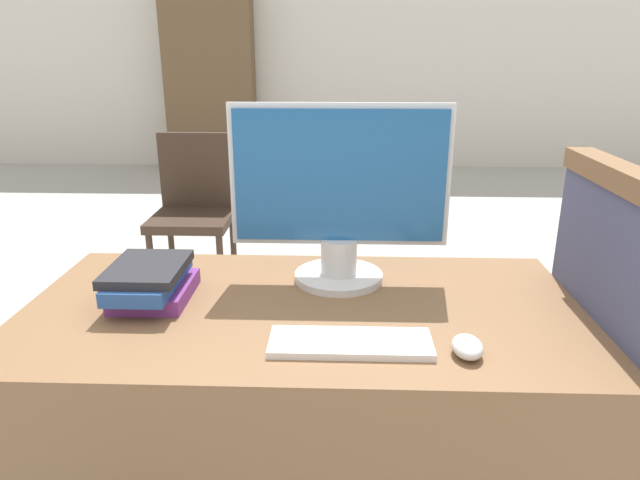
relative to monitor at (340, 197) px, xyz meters
The scene contains 9 objects.
wall_back 5.37m from the monitor, 90.94° to the left, with size 12.00×0.06×2.80m.
desk 0.64m from the monitor, 117.16° to the right, with size 1.38×0.72×0.75m.
carrel_divider 0.79m from the monitor, 20.45° to the right, with size 0.07×0.59×1.11m.
monitor is the anchor object (origin of this frame).
keyboard 0.43m from the monitor, 85.75° to the right, with size 0.35×0.12×0.02m.
mouse 0.53m from the monitor, 55.88° to the right, with size 0.06×0.09×0.04m.
book_stack 0.53m from the monitor, 162.65° to the right, with size 0.19×0.28×0.10m.
far_chair 1.93m from the monitor, 116.41° to the left, with size 0.44×0.44×0.90m.
bookshelf_far 5.32m from the monitor, 106.02° to the left, with size 0.98×0.32×1.94m.
Camera 1 is at (0.09, -0.92, 1.36)m, focal length 32.00 mm.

